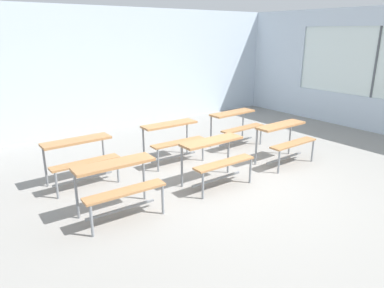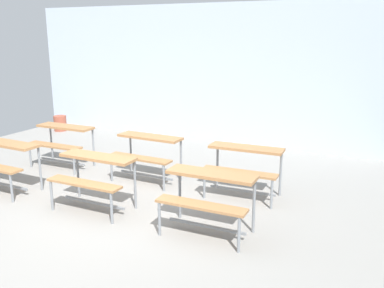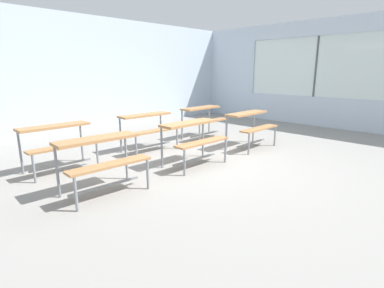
{
  "view_description": "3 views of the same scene",
  "coord_description": "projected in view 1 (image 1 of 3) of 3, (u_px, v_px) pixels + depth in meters",
  "views": [
    {
      "loc": [
        -3.75,
        -3.85,
        2.41
      ],
      "look_at": [
        -0.28,
        0.87,
        0.54
      ],
      "focal_mm": 32.78,
      "sensor_mm": 36.0,
      "label": 1
    },
    {
      "loc": [
        3.33,
        -4.11,
        2.36
      ],
      "look_at": [
        0.59,
        1.52,
        0.72
      ],
      "focal_mm": 39.57,
      "sensor_mm": 36.0,
      "label": 2
    },
    {
      "loc": [
        -3.8,
        -3.3,
        1.6
      ],
      "look_at": [
        -0.37,
        0.17,
        0.4
      ],
      "focal_mm": 28.0,
      "sensor_mm": 36.0,
      "label": 3
    }
  ],
  "objects": [
    {
      "name": "desk_bench_r0c1",
      "position": [
        216.0,
        152.0,
        5.65
      ],
      "size": [
        1.1,
        0.59,
        0.74
      ],
      "rotation": [
        0.0,
        0.0,
        0.0
      ],
      "color": "#A87547",
      "rests_on": "ground"
    },
    {
      "name": "desk_bench_r0c0",
      "position": [
        118.0,
        177.0,
        4.66
      ],
      "size": [
        1.12,
        0.62,
        0.74
      ],
      "rotation": [
        0.0,
        0.0,
        -0.03
      ],
      "color": "#A87547",
      "rests_on": "ground"
    },
    {
      "name": "wall_back",
      "position": [
        115.0,
        70.0,
        8.8
      ],
      "size": [
        10.0,
        0.12,
        3.0
      ],
      "primitive_type": "cube",
      "color": "silver",
      "rests_on": "ground"
    },
    {
      "name": "desk_bench_r0c2",
      "position": [
        285.0,
        134.0,
        6.61
      ],
      "size": [
        1.11,
        0.61,
        0.74
      ],
      "rotation": [
        0.0,
        0.0,
        0.02
      ],
      "color": "#A87547",
      "rests_on": "ground"
    },
    {
      "name": "desk_bench_r1c2",
      "position": [
        236.0,
        121.0,
        7.63
      ],
      "size": [
        1.12,
        0.64,
        0.74
      ],
      "rotation": [
        0.0,
        0.0,
        0.04
      ],
      "color": "#A87547",
      "rests_on": "ground"
    },
    {
      "name": "desk_bench_r1c1",
      "position": [
        173.0,
        133.0,
        6.68
      ],
      "size": [
        1.12,
        0.62,
        0.74
      ],
      "rotation": [
        0.0,
        0.0,
        -0.03
      ],
      "color": "#A87547",
      "rests_on": "ground"
    },
    {
      "name": "ground",
      "position": [
        237.0,
        186.0,
        5.81
      ],
      "size": [
        10.0,
        9.0,
        0.05
      ],
      "primitive_type": "cube",
      "color": "gray"
    },
    {
      "name": "desk_bench_r1c0",
      "position": [
        80.0,
        152.0,
        5.66
      ],
      "size": [
        1.11,
        0.61,
        0.74
      ],
      "rotation": [
        0.0,
        0.0,
        0.01
      ],
      "color": "#A87547",
      "rests_on": "ground"
    }
  ]
}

